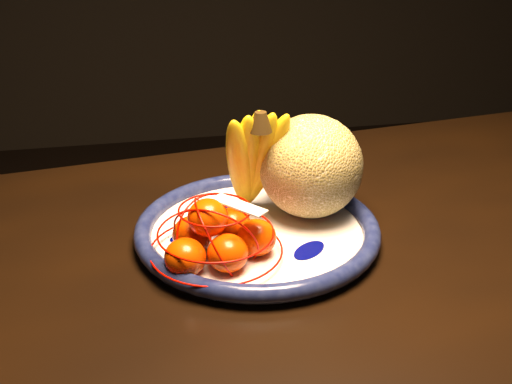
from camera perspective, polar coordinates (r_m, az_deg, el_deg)
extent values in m
cube|color=black|center=(0.88, 4.37, -7.09)|extent=(1.53, 1.04, 0.04)
cylinder|color=black|center=(1.64, 20.36, -6.70)|extent=(0.06, 0.06, 0.68)
cylinder|color=white|center=(0.92, 0.12, -3.83)|extent=(0.32, 0.32, 0.01)
torus|color=#0B113B|center=(0.91, 0.12, -3.24)|extent=(0.35, 0.35, 0.03)
cylinder|color=white|center=(0.92, 0.12, -4.07)|extent=(0.15, 0.15, 0.00)
ellipsoid|color=#01055D|center=(0.87, 4.74, -5.19)|extent=(0.13, 0.12, 0.00)
ellipsoid|color=#01055D|center=(0.98, -2.46, -1.28)|extent=(0.11, 0.12, 0.00)
ellipsoid|color=#01055D|center=(0.90, -6.22, -4.00)|extent=(0.11, 0.08, 0.00)
sphere|color=olive|center=(0.93, 4.90, 2.29)|extent=(0.15, 0.15, 0.15)
ellipsoid|color=yellow|center=(0.91, -1.38, 2.84)|extent=(0.08, 0.11, 0.18)
ellipsoid|color=yellow|center=(0.92, -0.79, 2.99)|extent=(0.05, 0.10, 0.18)
ellipsoid|color=yellow|center=(0.92, -0.35, 3.17)|extent=(0.05, 0.10, 0.18)
ellipsoid|color=yellow|center=(0.92, 0.21, 3.12)|extent=(0.07, 0.11, 0.18)
ellipsoid|color=yellow|center=(0.92, 0.80, 3.14)|extent=(0.10, 0.11, 0.18)
cone|color=black|center=(0.89, -0.31, 7.86)|extent=(0.03, 0.03, 0.03)
ellipsoid|color=#FF4300|center=(0.81, -6.32, -5.79)|extent=(0.05, 0.05, 0.05)
ellipsoid|color=#FF4300|center=(0.81, -2.53, -5.45)|extent=(0.05, 0.05, 0.05)
ellipsoid|color=#FF4300|center=(0.85, 0.04, -4.06)|extent=(0.05, 0.05, 0.05)
ellipsoid|color=#FF4300|center=(0.86, -5.70, -3.77)|extent=(0.05, 0.05, 0.05)
ellipsoid|color=#FF4300|center=(0.88, -2.16, -2.97)|extent=(0.05, 0.05, 0.05)
ellipsoid|color=#FF4300|center=(0.82, -4.29, -2.27)|extent=(0.05, 0.05, 0.05)
torus|color=#BF0800|center=(0.85, -3.56, -5.12)|extent=(0.20, 0.20, 0.00)
torus|color=#BF0800|center=(0.83, -3.60, -3.58)|extent=(0.18, 0.18, 0.00)
torus|color=#BF0800|center=(0.82, -3.67, -1.56)|extent=(0.11, 0.11, 0.00)
torus|color=#BF0800|center=(0.84, -3.59, -4.11)|extent=(0.13, 0.10, 0.11)
torus|color=#BF0800|center=(0.84, -3.59, -4.11)|extent=(0.05, 0.12, 0.11)
torus|color=#BF0800|center=(0.84, -3.59, -4.11)|extent=(0.13, 0.10, 0.11)
cube|color=white|center=(0.82, -1.53, -1.16)|extent=(0.07, 0.07, 0.01)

